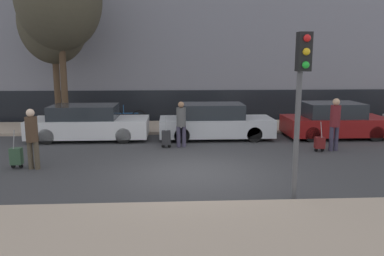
% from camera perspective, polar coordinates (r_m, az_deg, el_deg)
% --- Properties ---
extents(ground_plane, '(80.00, 80.00, 0.00)m').
position_cam_1_polar(ground_plane, '(10.65, 0.25, -6.77)').
color(ground_plane, '#38383A').
extents(sidewalk_near, '(28.00, 2.50, 0.12)m').
position_cam_1_polar(sidewalk_near, '(7.14, 2.08, -15.16)').
color(sidewalk_near, tan).
rests_on(sidewalk_near, ground_plane).
extents(sidewalk_far, '(28.00, 3.00, 0.12)m').
position_cam_1_polar(sidewalk_far, '(17.45, -1.09, 0.17)').
color(sidewalk_far, tan).
rests_on(sidewalk_far, ground_plane).
extents(parked_car_0, '(4.63, 1.90, 1.38)m').
position_cam_1_polar(parked_car_0, '(15.47, -15.51, 0.70)').
color(parked_car_0, silver).
rests_on(parked_car_0, ground_plane).
extents(parked_car_1, '(4.51, 1.72, 1.42)m').
position_cam_1_polar(parked_car_1, '(15.08, 3.50, 0.87)').
color(parked_car_1, '#B7BABF').
rests_on(parked_car_1, ground_plane).
extents(parked_car_2, '(4.08, 1.92, 1.43)m').
position_cam_1_polar(parked_car_2, '(16.39, 20.83, 0.98)').
color(parked_car_2, maroon).
rests_on(parked_car_2, ground_plane).
extents(pedestrian_left, '(0.35, 0.34, 1.77)m').
position_cam_1_polar(pedestrian_left, '(11.67, -23.20, -1.00)').
color(pedestrian_left, '#4C4233').
rests_on(pedestrian_left, ground_plane).
extents(trolley_left, '(0.34, 0.29, 1.15)m').
position_cam_1_polar(trolley_left, '(12.10, -25.21, -3.92)').
color(trolley_left, '#335138').
rests_on(trolley_left, ground_plane).
extents(pedestrian_center, '(0.35, 0.34, 1.67)m').
position_cam_1_polar(pedestrian_center, '(13.50, -1.67, 0.99)').
color(pedestrian_center, '#383347').
rests_on(pedestrian_center, ground_plane).
extents(trolley_center, '(0.34, 0.29, 1.16)m').
position_cam_1_polar(trolley_center, '(13.54, -3.96, -1.49)').
color(trolley_center, '#262628').
rests_on(trolley_center, ground_plane).
extents(pedestrian_right, '(0.35, 0.34, 1.84)m').
position_cam_1_polar(pedestrian_right, '(13.86, 20.95, 1.01)').
color(pedestrian_right, '#383347').
rests_on(pedestrian_right, ground_plane).
extents(trolley_right, '(0.34, 0.29, 1.05)m').
position_cam_1_polar(trolley_right, '(13.68, 18.88, -2.14)').
color(trolley_right, maroon).
rests_on(trolley_right, ground_plane).
extents(traffic_light, '(0.28, 0.47, 3.70)m').
position_cam_1_polar(traffic_light, '(8.28, 16.29, 6.51)').
color(traffic_light, '#515154').
rests_on(traffic_light, ground_plane).
extents(parked_bicycle, '(1.77, 0.06, 0.96)m').
position_cam_1_polar(parked_bicycle, '(17.80, -9.77, 1.63)').
color(parked_bicycle, black).
rests_on(parked_bicycle, sidewalk_far).
extents(bare_tree_down_street, '(2.96, 2.96, 6.46)m').
position_cam_1_polar(bare_tree_down_street, '(18.07, -20.42, 14.80)').
color(bare_tree_down_street, '#4C3826').
rests_on(bare_tree_down_street, sidewalk_far).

